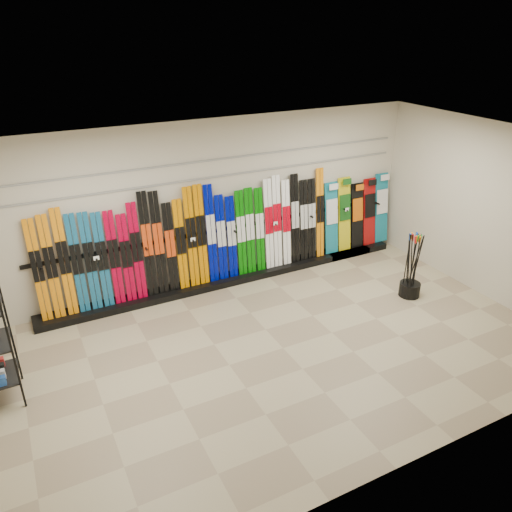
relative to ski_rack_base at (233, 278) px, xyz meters
name	(u,v)px	position (x,y,z in m)	size (l,w,h in m)	color
floor	(283,348)	(-0.22, -2.28, -0.06)	(8.00, 8.00, 0.00)	gray
back_wall	(215,204)	(-0.22, 0.22, 1.44)	(8.00, 8.00, 0.00)	beige
right_wall	(489,212)	(3.78, -2.28, 1.44)	(5.00, 5.00, 0.00)	beige
ceiling	(289,150)	(-0.22, -2.28, 2.94)	(8.00, 8.00, 0.00)	silver
ski_rack_base	(233,278)	(0.00, 0.00, 0.00)	(8.00, 0.40, 0.12)	black
skis	(196,240)	(-0.67, 0.04, 0.90)	(5.38, 0.22, 1.84)	orange
snowboards	(357,213)	(2.87, 0.07, 0.78)	(1.59, 0.23, 1.51)	#14728C
pole_bin	(409,289)	(2.57, -1.93, 0.07)	(0.37, 0.37, 0.25)	black
ski_poles	(412,266)	(2.52, -1.95, 0.55)	(0.21, 0.27, 1.18)	black
slatwall_rail_0	(214,177)	(-0.22, 0.20, 1.94)	(7.60, 0.02, 0.03)	gray
slatwall_rail_1	(214,160)	(-0.22, 0.20, 2.24)	(7.60, 0.02, 0.03)	gray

